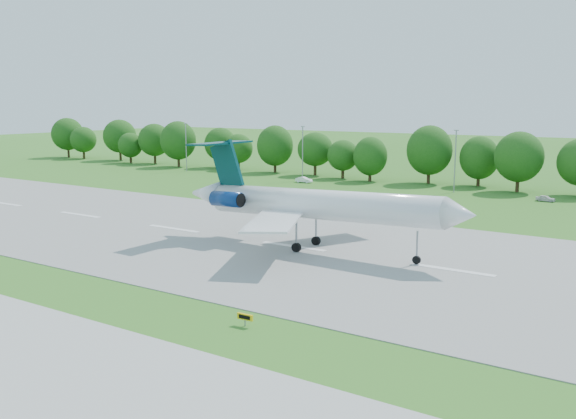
{
  "coord_description": "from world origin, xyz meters",
  "views": [
    {
      "loc": [
        21.89,
        -38.92,
        17.53
      ],
      "look_at": [
        -16.15,
        18.0,
        5.99
      ],
      "focal_mm": 40.0,
      "sensor_mm": 36.0,
      "label": 1
    }
  ],
  "objects_px": {
    "service_vehicle_a": "(304,180)",
    "airliner": "(307,202)",
    "taxi_sign_left": "(245,317)",
    "service_vehicle_b": "(546,198)"
  },
  "relations": [
    {
      "from": "airliner",
      "to": "taxi_sign_left",
      "type": "bearing_deg",
      "value": -68.18
    },
    {
      "from": "taxi_sign_left",
      "to": "service_vehicle_a",
      "type": "distance_m",
      "value": 91.41
    },
    {
      "from": "airliner",
      "to": "service_vehicle_b",
      "type": "distance_m",
      "value": 57.51
    },
    {
      "from": "taxi_sign_left",
      "to": "service_vehicle_a",
      "type": "height_order",
      "value": "service_vehicle_a"
    },
    {
      "from": "taxi_sign_left",
      "to": "service_vehicle_a",
      "type": "xyz_separation_m",
      "value": [
        -44.93,
        79.61,
        -0.13
      ]
    },
    {
      "from": "airliner",
      "to": "service_vehicle_b",
      "type": "relative_size",
      "value": 11.66
    },
    {
      "from": "service_vehicle_a",
      "to": "airliner",
      "type": "bearing_deg",
      "value": -150.02
    },
    {
      "from": "service_vehicle_b",
      "to": "taxi_sign_left",
      "type": "bearing_deg",
      "value": 179.64
    },
    {
      "from": "taxi_sign_left",
      "to": "service_vehicle_b",
      "type": "bearing_deg",
      "value": 83.69
    },
    {
      "from": "taxi_sign_left",
      "to": "service_vehicle_b",
      "type": "distance_m",
      "value": 80.86
    }
  ]
}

